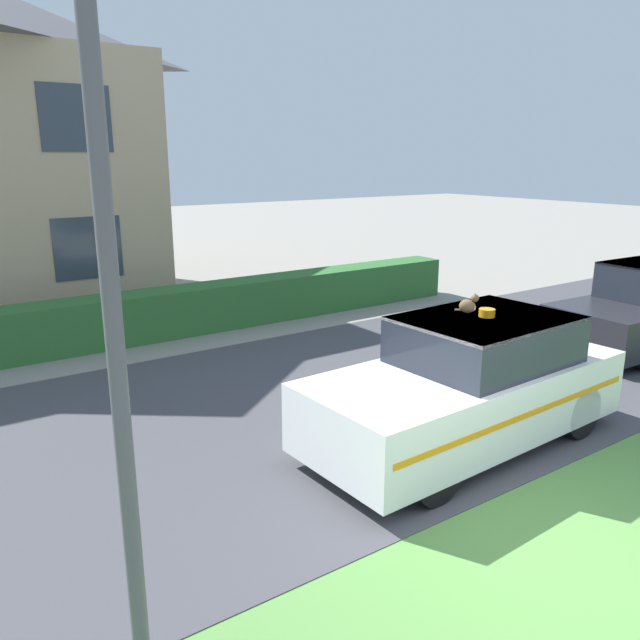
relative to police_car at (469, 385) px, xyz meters
The scene contains 7 objects.
ground_plane 2.38m from the police_car, 117.99° to the right, with size 80.00×80.00×0.00m, color gray.
road_strip 2.48m from the police_car, 116.62° to the left, with size 28.00×6.41×0.01m, color #424247.
lawn_verge 2.71m from the police_car, 114.05° to the right, with size 28.00×2.56×0.01m, color #568C42.
garden_hedge 6.67m from the police_car, 90.63° to the left, with size 11.73×0.79×0.92m, color #2D662D.
police_car is the anchor object (origin of this frame).
cat 1.02m from the police_car, behind, with size 0.22×0.28×0.24m.
street_lamp 5.49m from the police_car, 160.27° to the right, with size 0.24×0.24×5.36m.
Camera 1 is at (-4.49, -2.83, 3.45)m, focal length 35.00 mm.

